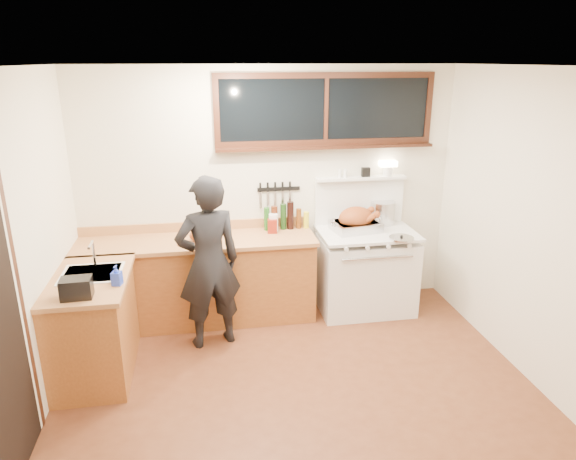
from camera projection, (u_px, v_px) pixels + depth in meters
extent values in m
cube|color=#592B17|center=(299.00, 393.00, 4.28)|extent=(4.00, 3.50, 0.02)
cube|color=silver|center=(269.00, 190.00, 5.53)|extent=(4.00, 0.05, 2.60)
cube|color=silver|center=(379.00, 387.00, 2.21)|extent=(4.00, 0.05, 2.60)
cube|color=silver|center=(13.00, 264.00, 3.55)|extent=(0.05, 3.50, 2.60)
cube|color=silver|center=(543.00, 232.00, 4.19)|extent=(0.05, 3.50, 2.60)
cube|color=white|center=(302.00, 62.00, 3.45)|extent=(4.00, 3.50, 0.05)
cube|color=brown|center=(199.00, 282.00, 5.37)|extent=(2.40, 0.60, 0.86)
cube|color=#B57A48|center=(196.00, 242.00, 5.22)|extent=(2.44, 0.64, 0.04)
cube|color=#B57A48|center=(196.00, 226.00, 5.47)|extent=(2.40, 0.03, 0.10)
sphere|color=#B78C38|center=(90.00, 275.00, 4.87)|extent=(0.03, 0.03, 0.03)
sphere|color=#B78C38|center=(145.00, 271.00, 4.95)|extent=(0.03, 0.03, 0.03)
sphere|color=#B78C38|center=(197.00, 268.00, 5.03)|extent=(0.03, 0.03, 0.03)
sphere|color=#B78C38|center=(248.00, 265.00, 5.11)|extent=(0.03, 0.03, 0.03)
sphere|color=#B78C38|center=(292.00, 262.00, 5.18)|extent=(0.03, 0.03, 0.03)
cube|color=brown|center=(94.00, 327.00, 4.46)|extent=(0.60, 1.05, 0.86)
cube|color=#B57A48|center=(89.00, 280.00, 4.32)|extent=(0.64, 1.09, 0.04)
cube|color=white|center=(93.00, 280.00, 4.40)|extent=(0.45, 0.40, 0.14)
cube|color=white|center=(92.00, 273.00, 4.38)|extent=(0.50, 0.45, 0.01)
cylinder|color=silver|center=(94.00, 253.00, 4.51)|extent=(0.02, 0.02, 0.24)
cylinder|color=silver|center=(91.00, 245.00, 4.40)|extent=(0.02, 0.18, 0.02)
cube|color=white|center=(365.00, 274.00, 5.62)|extent=(1.00, 0.70, 0.82)
cube|color=white|center=(367.00, 233.00, 5.47)|extent=(1.02, 0.72, 0.03)
cube|color=white|center=(375.00, 277.00, 5.27)|extent=(0.88, 0.02, 0.46)
cylinder|color=silver|center=(378.00, 258.00, 5.17)|extent=(0.75, 0.02, 0.02)
cylinder|color=white|center=(346.00, 249.00, 5.09)|extent=(0.04, 0.03, 0.04)
cylinder|color=white|center=(367.00, 248.00, 5.13)|extent=(0.04, 0.03, 0.04)
cylinder|color=white|center=(388.00, 247.00, 5.16)|extent=(0.04, 0.03, 0.04)
cylinder|color=white|center=(409.00, 245.00, 5.20)|extent=(0.04, 0.03, 0.04)
cube|color=white|center=(359.00, 201.00, 5.69)|extent=(1.00, 0.05, 0.50)
cube|color=white|center=(361.00, 178.00, 5.57)|extent=(1.00, 0.12, 0.03)
cylinder|color=white|center=(388.00, 171.00, 5.60)|extent=(0.10, 0.10, 0.10)
cube|color=#FFE5B2|center=(388.00, 164.00, 5.57)|extent=(0.19, 0.09, 0.06)
cube|color=black|center=(366.00, 172.00, 5.56)|extent=(0.09, 0.05, 0.10)
cylinder|color=white|center=(345.00, 173.00, 5.53)|extent=(0.04, 0.04, 0.09)
cylinder|color=white|center=(340.00, 174.00, 5.52)|extent=(0.04, 0.04, 0.09)
cube|color=black|center=(326.00, 109.00, 5.32)|extent=(2.20, 0.01, 0.62)
cube|color=black|center=(327.00, 75.00, 5.21)|extent=(2.32, 0.04, 0.06)
cube|color=black|center=(325.00, 142.00, 5.42)|extent=(2.32, 0.04, 0.06)
cube|color=black|center=(216.00, 111.00, 5.13)|extent=(0.06, 0.04, 0.62)
cube|color=black|center=(429.00, 108.00, 5.49)|extent=(0.06, 0.04, 0.62)
cube|color=black|center=(326.00, 109.00, 5.31)|extent=(0.04, 0.04, 0.62)
cube|color=black|center=(326.00, 147.00, 5.39)|extent=(2.32, 0.13, 0.03)
cube|color=black|center=(22.00, 300.00, 3.57)|extent=(0.01, 0.07, 2.10)
cube|color=black|center=(279.00, 189.00, 5.50)|extent=(0.46, 0.02, 0.04)
cube|color=silver|center=(260.00, 200.00, 5.49)|extent=(0.02, 0.00, 0.18)
cube|color=black|center=(260.00, 187.00, 5.45)|extent=(0.02, 0.02, 0.10)
cube|color=silver|center=(268.00, 200.00, 5.51)|extent=(0.02, 0.00, 0.18)
cube|color=black|center=(268.00, 187.00, 5.46)|extent=(0.02, 0.02, 0.10)
cube|color=silver|center=(275.00, 199.00, 5.52)|extent=(0.02, 0.00, 0.18)
cube|color=black|center=(275.00, 187.00, 5.47)|extent=(0.02, 0.02, 0.10)
cube|color=silver|center=(283.00, 199.00, 5.53)|extent=(0.03, 0.00, 0.18)
cube|color=black|center=(283.00, 186.00, 5.49)|extent=(0.02, 0.02, 0.10)
cube|color=silver|center=(290.00, 199.00, 5.54)|extent=(0.03, 0.00, 0.18)
cube|color=black|center=(290.00, 186.00, 5.50)|extent=(0.02, 0.02, 0.10)
imported|color=black|center=(209.00, 263.00, 4.78)|extent=(0.69, 0.54, 1.67)
imported|color=blue|center=(117.00, 275.00, 4.15)|extent=(0.09, 0.09, 0.17)
cube|color=black|center=(76.00, 288.00, 3.92)|extent=(0.24, 0.17, 0.16)
cube|color=#B57A48|center=(199.00, 242.00, 5.12)|extent=(0.43, 0.38, 0.02)
ellipsoid|color=brown|center=(199.00, 236.00, 5.10)|extent=(0.23, 0.20, 0.11)
sphere|color=brown|center=(208.00, 232.00, 5.14)|extent=(0.04, 0.04, 0.04)
sphere|color=brown|center=(208.00, 235.00, 5.06)|extent=(0.04, 0.04, 0.04)
cube|color=silver|center=(356.00, 226.00, 5.48)|extent=(0.53, 0.44, 0.10)
cube|color=#3F3F42|center=(356.00, 223.00, 5.47)|extent=(0.47, 0.37, 0.03)
torus|color=silver|center=(333.00, 223.00, 5.43)|extent=(0.03, 0.10, 0.10)
torus|color=silver|center=(378.00, 220.00, 5.51)|extent=(0.03, 0.10, 0.10)
ellipsoid|color=brown|center=(356.00, 218.00, 5.45)|extent=(0.42, 0.34, 0.24)
cylinder|color=brown|center=(370.00, 218.00, 5.38)|extent=(0.14, 0.08, 0.10)
sphere|color=brown|center=(377.00, 214.00, 5.38)|extent=(0.07, 0.07, 0.07)
cylinder|color=brown|center=(365.00, 213.00, 5.55)|extent=(0.14, 0.08, 0.10)
sphere|color=brown|center=(371.00, 210.00, 5.55)|extent=(0.07, 0.07, 0.07)
cylinder|color=silver|center=(383.00, 212.00, 5.69)|extent=(0.36, 0.36, 0.25)
cylinder|color=silver|center=(372.00, 222.00, 5.59)|extent=(0.18, 0.18, 0.12)
cylinder|color=black|center=(370.00, 214.00, 5.68)|extent=(0.04, 0.17, 0.02)
cylinder|color=silver|center=(401.00, 238.00, 5.22)|extent=(0.32, 0.32, 0.02)
sphere|color=black|center=(402.00, 236.00, 5.22)|extent=(0.03, 0.03, 0.03)
cube|color=maroon|center=(272.00, 226.00, 5.40)|extent=(0.11, 0.09, 0.15)
cylinder|color=white|center=(273.00, 223.00, 5.44)|extent=(0.13, 0.13, 0.19)
cylinder|color=black|center=(267.00, 219.00, 5.47)|extent=(0.06, 0.06, 0.25)
cylinder|color=black|center=(274.00, 218.00, 5.49)|extent=(0.07, 0.07, 0.26)
cylinder|color=black|center=(283.00, 217.00, 5.50)|extent=(0.06, 0.06, 0.28)
cylinder|color=black|center=(290.00, 215.00, 5.51)|extent=(0.07, 0.07, 0.30)
cylinder|color=black|center=(299.00, 219.00, 5.53)|extent=(0.06, 0.06, 0.22)
cylinder|color=black|center=(306.00, 220.00, 5.55)|extent=(0.06, 0.06, 0.18)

